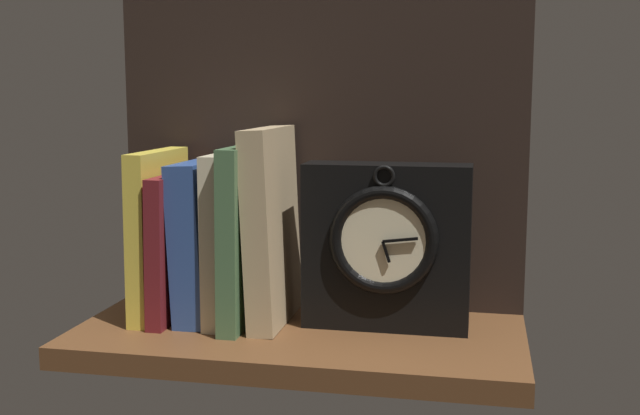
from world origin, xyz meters
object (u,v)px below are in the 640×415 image
object	(u,v)px
book_maroon_dawkins	(178,245)
book_cream_twain	(227,236)
book_green_romantic	(247,233)
framed_clock	(386,245)
book_yellow_seinlanguage	(159,233)
book_blue_modern	(202,240)
book_tan_shortstories	(272,226)

from	to	relation	value
book_maroon_dawkins	book_cream_twain	distance (cm)	6.40
book_cream_twain	book_green_romantic	bearing A→B (deg)	0.00
book_maroon_dawkins	book_green_romantic	xyz separation A→B (cm)	(8.75, 0.00, 1.73)
framed_clock	book_green_romantic	bearing A→B (deg)	-179.77
book_yellow_seinlanguage	framed_clock	xyz separation A→B (cm)	(27.56, 0.06, -0.38)
book_yellow_seinlanguage	book_maroon_dawkins	xyz separation A→B (cm)	(2.39, 0.00, -1.33)
book_yellow_seinlanguage	book_blue_modern	xyz separation A→B (cm)	(5.49, 0.00, -0.60)
book_yellow_seinlanguage	book_green_romantic	size ratio (longest dim) A/B	0.96
book_maroon_dawkins	book_cream_twain	bearing A→B (deg)	0.00
book_maroon_dawkins	framed_clock	bearing A→B (deg)	0.15
book_green_romantic	framed_clock	bearing A→B (deg)	0.23
book_maroon_dawkins	book_blue_modern	size ratio (longest dim) A/B	0.92
framed_clock	book_yellow_seinlanguage	bearing A→B (deg)	-179.87
book_blue_modern	book_tan_shortstories	size ratio (longest dim) A/B	0.82
book_yellow_seinlanguage	framed_clock	distance (cm)	27.56
book_cream_twain	book_green_romantic	xyz separation A→B (cm)	(2.48, 0.00, 0.46)
book_tan_shortstories	book_green_romantic	bearing A→B (deg)	180.00
book_maroon_dawkins	book_cream_twain	xyz separation A→B (cm)	(6.28, 0.00, 1.28)
book_yellow_seinlanguage	book_tan_shortstories	bearing A→B (deg)	0.00
book_cream_twain	framed_clock	world-z (taller)	book_cream_twain
framed_clock	book_cream_twain	bearing A→B (deg)	-179.80
book_maroon_dawkins	book_green_romantic	bearing A→B (deg)	0.00
book_green_romantic	book_maroon_dawkins	bearing A→B (deg)	180.00
book_blue_modern	book_tan_shortstories	xyz separation A→B (cm)	(8.61, 0.00, 2.02)
book_tan_shortstories	book_yellow_seinlanguage	bearing A→B (deg)	180.00
book_yellow_seinlanguage	book_blue_modern	distance (cm)	5.52
book_yellow_seinlanguage	book_maroon_dawkins	size ratio (longest dim) A/B	1.15
book_green_romantic	framed_clock	xyz separation A→B (cm)	(16.41, 0.06, -0.79)
book_maroon_dawkins	book_blue_modern	xyz separation A→B (cm)	(3.10, 0.00, 0.73)
book_maroon_dawkins	framed_clock	xyz separation A→B (cm)	(25.16, 0.06, 0.95)
book_maroon_dawkins	book_tan_shortstories	distance (cm)	12.03
book_maroon_dawkins	book_blue_modern	distance (cm)	3.18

